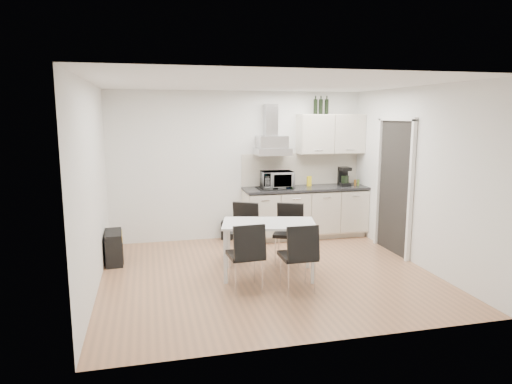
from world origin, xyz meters
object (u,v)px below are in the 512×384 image
kitchenette (307,192)px  guitar_amp (114,247)px  chair_near_left (245,256)px  dining_table (269,229)px  chair_far_left (242,233)px  chair_near_right (298,257)px  floor_speaker (227,230)px  chair_far_right (289,234)px

kitchenette → guitar_amp: kitchenette is taller
chair_near_left → guitar_amp: 2.25m
dining_table → chair_far_left: bearing=122.9°
dining_table → chair_near_right: chair_near_right is taller
chair_near_left → guitar_amp: chair_near_left is taller
chair_near_left → floor_speaker: chair_near_left is taller
dining_table → guitar_amp: size_ratio=2.35×
kitchenette → chair_near_right: bearing=-112.1°
chair_near_left → guitar_amp: (-1.69, 1.47, -0.20)m
kitchenette → chair_far_left: size_ratio=2.86×
chair_far_right → kitchenette: bearing=-94.8°
chair_far_left → kitchenette: bearing=-112.5°
chair_near_right → dining_table: bearing=108.9°
guitar_amp → floor_speaker: 2.08m
kitchenette → chair_far_left: 1.86m
kitchenette → chair_near_left: size_ratio=2.86×
chair_near_right → floor_speaker: chair_near_right is taller
chair_near_left → chair_far_right: bearing=42.1°
chair_far_left → floor_speaker: chair_far_left is taller
chair_far_left → chair_near_right: size_ratio=1.00×
guitar_amp → floor_speaker: (1.87, 0.90, -0.08)m
chair_far_left → chair_near_left: bearing=109.4°
kitchenette → chair_far_right: 1.60m
chair_far_left → chair_near_left: 1.10m
guitar_amp → floor_speaker: guitar_amp is taller
chair_near_left → floor_speaker: size_ratio=2.68×
chair_far_right → guitar_amp: (-2.53, 0.61, -0.20)m
chair_far_right → floor_speaker: 1.68m
dining_table → chair_far_right: 0.65m
chair_far_right → guitar_amp: 2.61m
chair_far_left → chair_near_left: (-0.18, -1.08, 0.00)m
chair_far_left → chair_near_right: 1.35m
chair_near_right → floor_speaker: (-0.45, 2.56, -0.28)m
chair_far_left → chair_far_right: (0.66, -0.22, 0.00)m
chair_near_left → guitar_amp: bearing=135.5°
guitar_amp → chair_far_left: bearing=-15.3°
dining_table → chair_near_left: bearing=-121.5°
kitchenette → chair_far_right: bearing=-119.5°
dining_table → guitar_amp: (-2.11, 1.05, -0.42)m
dining_table → chair_near_left: 0.63m
floor_speaker → chair_near_left: bearing=-74.8°
chair_far_left → floor_speaker: 1.32m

